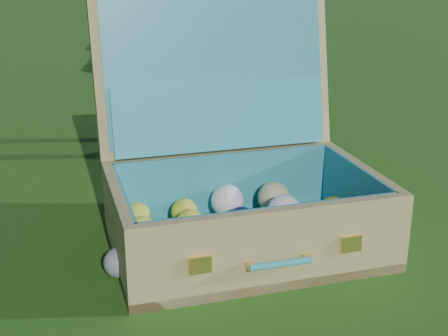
{
  "coord_description": "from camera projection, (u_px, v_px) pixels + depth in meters",
  "views": [
    {
      "loc": [
        -0.99,
        -1.11,
        0.71
      ],
      "look_at": [
        -0.07,
        0.04,
        0.19
      ],
      "focal_mm": 50.0,
      "sensor_mm": 36.0,
      "label": 1
    }
  ],
  "objects": [
    {
      "name": "suitcase",
      "position": [
        236.0,
        172.0,
        1.59
      ],
      "size": [
        0.81,
        0.76,
        0.62
      ],
      "rotation": [
        0.0,
        0.0,
        -0.39
      ],
      "color": "tan",
      "rests_on": "ground"
    },
    {
      "name": "stray_ball",
      "position": [
        119.0,
        263.0,
        1.43
      ],
      "size": [
        0.07,
        0.07,
        0.07
      ],
      "primitive_type": "sphere",
      "color": "#4468B3",
      "rests_on": "ground"
    },
    {
      "name": "ground",
      "position": [
        255.0,
        236.0,
        1.64
      ],
      "size": [
        60.0,
        60.0,
        0.0
      ],
      "primitive_type": "plane",
      "color": "#215114",
      "rests_on": "ground"
    }
  ]
}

